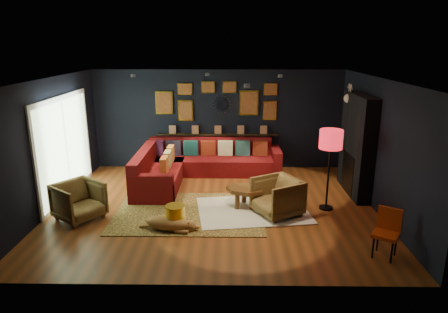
{
  "coord_description": "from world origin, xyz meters",
  "views": [
    {
      "loc": [
        0.31,
        -7.6,
        3.27
      ],
      "look_at": [
        0.19,
        0.3,
        1.0
      ],
      "focal_mm": 32.0,
      "sensor_mm": 36.0,
      "label": 1
    }
  ],
  "objects_px": {
    "armchair_right": "(277,195)",
    "orange_chair": "(387,229)",
    "armchair_left": "(79,199)",
    "dog": "(168,220)",
    "coffee_table": "(245,191)",
    "sectional": "(192,166)",
    "floor_lamp": "(331,143)",
    "gold_stool": "(176,217)",
    "pouf": "(168,177)"
  },
  "relations": [
    {
      "from": "pouf",
      "to": "orange_chair",
      "type": "bearing_deg",
      "value": -39.27
    },
    {
      "from": "sectional",
      "to": "armchair_right",
      "type": "bearing_deg",
      "value": -49.51
    },
    {
      "from": "sectional",
      "to": "gold_stool",
      "type": "bearing_deg",
      "value": -90.96
    },
    {
      "from": "coffee_table",
      "to": "gold_stool",
      "type": "bearing_deg",
      "value": -142.16
    },
    {
      "from": "orange_chair",
      "to": "sectional",
      "type": "bearing_deg",
      "value": 165.87
    },
    {
      "from": "gold_stool",
      "to": "orange_chair",
      "type": "relative_size",
      "value": 0.57
    },
    {
      "from": "pouf",
      "to": "armchair_left",
      "type": "relative_size",
      "value": 0.59
    },
    {
      "from": "armchair_left",
      "to": "dog",
      "type": "height_order",
      "value": "armchair_left"
    },
    {
      "from": "floor_lamp",
      "to": "armchair_right",
      "type": "bearing_deg",
      "value": -163.25
    },
    {
      "from": "floor_lamp",
      "to": "gold_stool",
      "type": "bearing_deg",
      "value": -162.09
    },
    {
      "from": "sectional",
      "to": "coffee_table",
      "type": "bearing_deg",
      "value": -55.84
    },
    {
      "from": "sectional",
      "to": "floor_lamp",
      "type": "distance_m",
      "value": 3.6
    },
    {
      "from": "armchair_right",
      "to": "dog",
      "type": "xyz_separation_m",
      "value": [
        -2.04,
        -0.7,
        -0.22
      ]
    },
    {
      "from": "sectional",
      "to": "gold_stool",
      "type": "relative_size",
      "value": 7.58
    },
    {
      "from": "sectional",
      "to": "armchair_left",
      "type": "bearing_deg",
      "value": -128.72
    },
    {
      "from": "sectional",
      "to": "orange_chair",
      "type": "distance_m",
      "value": 5.02
    },
    {
      "from": "sectional",
      "to": "dog",
      "type": "height_order",
      "value": "sectional"
    },
    {
      "from": "sectional",
      "to": "armchair_right",
      "type": "distance_m",
      "value": 2.86
    },
    {
      "from": "sectional",
      "to": "floor_lamp",
      "type": "relative_size",
      "value": 2.08
    },
    {
      "from": "coffee_table",
      "to": "pouf",
      "type": "relative_size",
      "value": 2.04
    },
    {
      "from": "armchair_right",
      "to": "sectional",
      "type": "bearing_deg",
      "value": -169.39
    },
    {
      "from": "armchair_left",
      "to": "floor_lamp",
      "type": "bearing_deg",
      "value": -45.83
    },
    {
      "from": "armchair_right",
      "to": "orange_chair",
      "type": "height_order",
      "value": "armchair_right"
    },
    {
      "from": "coffee_table",
      "to": "floor_lamp",
      "type": "height_order",
      "value": "floor_lamp"
    },
    {
      "from": "floor_lamp",
      "to": "coffee_table",
      "type": "bearing_deg",
      "value": 178.5
    },
    {
      "from": "coffee_table",
      "to": "dog",
      "type": "relative_size",
      "value": 0.87
    },
    {
      "from": "dog",
      "to": "gold_stool",
      "type": "bearing_deg",
      "value": 35.56
    },
    {
      "from": "armchair_right",
      "to": "coffee_table",
      "type": "bearing_deg",
      "value": -149.66
    },
    {
      "from": "armchair_right",
      "to": "dog",
      "type": "distance_m",
      "value": 2.16
    },
    {
      "from": "armchair_left",
      "to": "armchair_right",
      "type": "relative_size",
      "value": 0.98
    },
    {
      "from": "dog",
      "to": "orange_chair",
      "type": "bearing_deg",
      "value": -2.49
    },
    {
      "from": "sectional",
      "to": "armchair_right",
      "type": "relative_size",
      "value": 4.16
    },
    {
      "from": "dog",
      "to": "armchair_right",
      "type": "bearing_deg",
      "value": 29.46
    },
    {
      "from": "pouf",
      "to": "floor_lamp",
      "type": "height_order",
      "value": "floor_lamp"
    },
    {
      "from": "sectional",
      "to": "armchair_right",
      "type": "height_order",
      "value": "sectional"
    },
    {
      "from": "sectional",
      "to": "floor_lamp",
      "type": "xyz_separation_m",
      "value": [
        2.89,
        -1.86,
        1.06
      ]
    },
    {
      "from": "armchair_right",
      "to": "orange_chair",
      "type": "relative_size",
      "value": 1.05
    },
    {
      "from": "pouf",
      "to": "armchair_right",
      "type": "height_order",
      "value": "armchair_right"
    },
    {
      "from": "gold_stool",
      "to": "floor_lamp",
      "type": "xyz_separation_m",
      "value": [
        2.94,
        0.95,
        1.16
      ]
    },
    {
      "from": "orange_chair",
      "to": "dog",
      "type": "height_order",
      "value": "orange_chair"
    },
    {
      "from": "armchair_right",
      "to": "floor_lamp",
      "type": "bearing_deg",
      "value": 76.87
    },
    {
      "from": "armchair_left",
      "to": "armchair_right",
      "type": "xyz_separation_m",
      "value": [
        3.79,
        0.24,
        0.01
      ]
    },
    {
      "from": "armchair_left",
      "to": "armchair_right",
      "type": "distance_m",
      "value": 3.8
    },
    {
      "from": "coffee_table",
      "to": "armchair_right",
      "type": "distance_m",
      "value": 0.72
    },
    {
      "from": "floor_lamp",
      "to": "dog",
      "type": "distance_m",
      "value": 3.45
    },
    {
      "from": "sectional",
      "to": "dog",
      "type": "bearing_deg",
      "value": -93.63
    },
    {
      "from": "coffee_table",
      "to": "dog",
      "type": "xyz_separation_m",
      "value": [
        -1.41,
        -1.06,
        -0.16
      ]
    },
    {
      "from": "armchair_left",
      "to": "dog",
      "type": "bearing_deg",
      "value": -67.02
    },
    {
      "from": "armchair_left",
      "to": "armchair_right",
      "type": "height_order",
      "value": "armchair_right"
    },
    {
      "from": "gold_stool",
      "to": "dog",
      "type": "relative_size",
      "value": 0.41
    }
  ]
}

